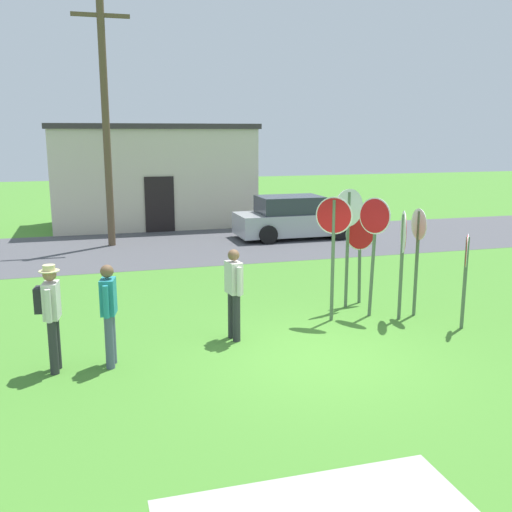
{
  "coord_description": "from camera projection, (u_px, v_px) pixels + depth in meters",
  "views": [
    {
      "loc": [
        -3.64,
        -8.72,
        3.74
      ],
      "look_at": [
        -0.43,
        2.4,
        1.3
      ],
      "focal_mm": 41.35,
      "sensor_mm": 36.0,
      "label": 1
    }
  ],
  "objects": [
    {
      "name": "stop_sign_far_back",
      "position": [
        333.0,
        237.0,
        11.6
      ],
      "size": [
        0.59,
        0.47,
        2.51
      ],
      "color": "#51664C",
      "rests_on": "ground"
    },
    {
      "name": "building_background",
      "position": [
        153.0,
        175.0,
        23.92
      ],
      "size": [
        8.02,
        4.05,
        4.05
      ],
      "color": "beige",
      "rests_on": "ground"
    },
    {
      "name": "stop_sign_center_cluster",
      "position": [
        360.0,
        245.0,
        12.94
      ],
      "size": [
        0.74,
        0.16,
        1.94
      ],
      "color": "#51664C",
      "rests_on": "ground"
    },
    {
      "name": "street_asphalt",
      "position": [
        202.0,
        245.0,
        19.83
      ],
      "size": [
        60.0,
        6.4,
        0.01
      ],
      "primitive_type": "cube",
      "color": "#4C4C51",
      "rests_on": "ground"
    },
    {
      "name": "stop_sign_rear_left",
      "position": [
        466.0,
        266.0,
        11.2
      ],
      "size": [
        0.39,
        0.52,
        1.86
      ],
      "color": "#51664C",
      "rests_on": "ground"
    },
    {
      "name": "stop_sign_low_front",
      "position": [
        374.0,
        236.0,
        11.94
      ],
      "size": [
        0.4,
        0.67,
        2.46
      ],
      "color": "#51664C",
      "rests_on": "ground"
    },
    {
      "name": "ground_plane",
      "position": [
        320.0,
        358.0,
        9.96
      ],
      "size": [
        80.0,
        80.0,
        0.0
      ],
      "primitive_type": "plane",
      "color": "#47842D"
    },
    {
      "name": "parked_car_on_street",
      "position": [
        294.0,
        219.0,
        21.13
      ],
      "size": [
        4.31,
        2.04,
        1.51
      ],
      "color": "#A5A8AD",
      "rests_on": "ground"
    },
    {
      "name": "utility_pole",
      "position": [
        106.0,
        120.0,
        18.97
      ],
      "size": [
        1.8,
        0.24,
        7.9
      ],
      "color": "brown",
      "rests_on": "ground"
    },
    {
      "name": "person_near_signs",
      "position": [
        109.0,
        310.0,
        9.44
      ],
      "size": [
        0.29,
        0.56,
        1.69
      ],
      "color": "#4C5670",
      "rests_on": "ground"
    },
    {
      "name": "person_in_teal",
      "position": [
        51.0,
        310.0,
        9.2
      ],
      "size": [
        0.41,
        0.56,
        1.74
      ],
      "color": "#2D2D33",
      "rests_on": "ground"
    },
    {
      "name": "stop_sign_nearest",
      "position": [
        418.0,
        245.0,
        11.97
      ],
      "size": [
        0.08,
        0.64,
        2.24
      ],
      "color": "#51664C",
      "rests_on": "ground"
    },
    {
      "name": "person_holding_notes",
      "position": [
        234.0,
        289.0,
        10.66
      ],
      "size": [
        0.28,
        0.56,
        1.69
      ],
      "color": "#2D2D33",
      "rests_on": "ground"
    },
    {
      "name": "stop_sign_rear_right",
      "position": [
        348.0,
        227.0,
        12.49
      ],
      "size": [
        0.77,
        0.25,
        2.57
      ],
      "color": "#51664C",
      "rests_on": "ground"
    },
    {
      "name": "stop_sign_leaning_left",
      "position": [
        403.0,
        246.0,
        11.7
      ],
      "size": [
        0.35,
        0.77,
        2.22
      ],
      "color": "#51664C",
      "rests_on": "ground"
    }
  ]
}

